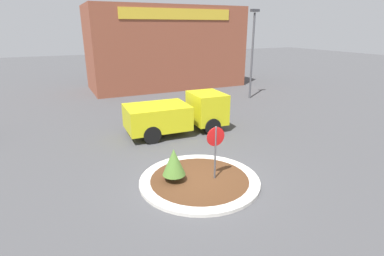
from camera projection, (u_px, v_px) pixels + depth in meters
name	position (u px, v px, depth m)	size (l,w,h in m)	color
ground_plane	(199.00, 182.00, 11.56)	(120.00, 120.00, 0.00)	#474749
traffic_island	(199.00, 180.00, 11.54)	(4.62, 4.62, 0.13)	beige
stop_sign	(215.00, 144.00, 11.13)	(0.73, 0.07, 2.22)	#4C4C51
island_shrub	(174.00, 162.00, 11.15)	(0.87, 0.87, 1.30)	brown
utility_truck	(178.00, 114.00, 16.63)	(5.63, 2.61, 2.12)	gold
storefront_building	(166.00, 48.00, 29.04)	(14.54, 6.07, 7.53)	brown
light_pole	(253.00, 48.00, 23.87)	(0.70, 0.30, 6.97)	#4C4C51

